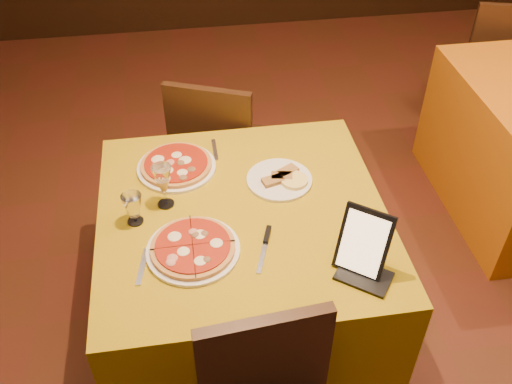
{
  "coord_description": "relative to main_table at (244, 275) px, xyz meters",
  "views": [
    {
      "loc": [
        -0.71,
        -1.31,
        2.25
      ],
      "look_at": [
        -0.47,
        0.25,
        0.86
      ],
      "focal_mm": 40.0,
      "sensor_mm": 36.0,
      "label": 1
    }
  ],
  "objects": [
    {
      "name": "pizza_far",
      "position": [
        -0.24,
        0.3,
        0.39
      ],
      "size": [
        0.33,
        0.33,
        0.03
      ],
      "rotation": [
        0.0,
        0.0,
        -0.03
      ],
      "color": "white",
      "rests_on": "main_table"
    },
    {
      "name": "cutlet_dish",
      "position": [
        0.17,
        0.16,
        0.39
      ],
      "size": [
        0.27,
        0.27,
        0.03
      ],
      "rotation": [
        0.0,
        0.0,
        0.01
      ],
      "color": "white",
      "rests_on": "main_table"
    },
    {
      "name": "floor",
      "position": [
        0.52,
        -0.27,
        -0.38
      ],
      "size": [
        6.0,
        7.0,
        0.01
      ],
      "primitive_type": "cube",
      "color": "#5E2D19",
      "rests_on": "ground"
    },
    {
      "name": "main_table",
      "position": [
        0.0,
        0.0,
        0.0
      ],
      "size": [
        1.1,
        1.1,
        0.75
      ],
      "primitive_type": "cube",
      "color": "#AA8C0A",
      "rests_on": "floor"
    },
    {
      "name": "knife",
      "position": [
        0.05,
        -0.23,
        0.38
      ],
      "size": [
        0.08,
        0.19,
        0.01
      ],
      "primitive_type": "cube",
      "rotation": [
        0.0,
        0.0,
        1.24
      ],
      "color": "silver",
      "rests_on": "main_table"
    },
    {
      "name": "fork_near",
      "position": [
        -0.38,
        -0.23,
        0.38
      ],
      "size": [
        0.05,
        0.17,
        0.01
      ],
      "primitive_type": "cube",
      "rotation": [
        0.0,
        0.0,
        1.39
      ],
      "color": "#A9A8AF",
      "rests_on": "main_table"
    },
    {
      "name": "pizza_near",
      "position": [
        -0.2,
        -0.18,
        0.39
      ],
      "size": [
        0.34,
        0.34,
        0.03
      ],
      "rotation": [
        0.0,
        0.0,
        -0.28
      ],
      "color": "white",
      "rests_on": "main_table"
    },
    {
      "name": "tablet",
      "position": [
        0.36,
        -0.34,
        0.49
      ],
      "size": [
        0.2,
        0.18,
        0.23
      ],
      "primitive_type": "cube",
      "rotation": [
        -0.35,
        0.0,
        -0.65
      ],
      "color": "black",
      "rests_on": "main_table"
    },
    {
      "name": "chair_side_far",
      "position": [
        1.81,
        1.48,
        0.08
      ],
      "size": [
        0.59,
        0.59,
        0.91
      ],
      "primitive_type": null,
      "rotation": [
        0.0,
        0.0,
        2.86
      ],
      "color": "black",
      "rests_on": "floor"
    },
    {
      "name": "wine_glass",
      "position": [
        -0.29,
        0.08,
        0.47
      ],
      "size": [
        0.08,
        0.08,
        0.19
      ],
      "primitive_type": null,
      "rotation": [
        0.0,
        0.0,
        0.08
      ],
      "color": "#F1CA89",
      "rests_on": "main_table"
    },
    {
      "name": "water_glass",
      "position": [
        -0.4,
        0.01,
        0.44
      ],
      "size": [
        0.06,
        0.06,
        0.13
      ],
      "primitive_type": null,
      "rotation": [
        0.0,
        0.0,
        -0.06
      ],
      "color": "silver",
      "rests_on": "main_table"
    },
    {
      "name": "fork_far",
      "position": [
        -0.07,
        0.4,
        0.38
      ],
      "size": [
        0.02,
        0.15,
        0.01
      ],
      "primitive_type": "cube",
      "rotation": [
        0.0,
        0.0,
        1.57
      ],
      "color": "#B2B4B9",
      "rests_on": "main_table"
    },
    {
      "name": "chair_main_far",
      "position": [
        0.0,
        0.83,
        0.08
      ],
      "size": [
        0.61,
        0.61,
        0.91
      ],
      "primitive_type": null,
      "rotation": [
        0.0,
        0.0,
        2.75
      ],
      "color": "black",
      "rests_on": "floor"
    }
  ]
}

